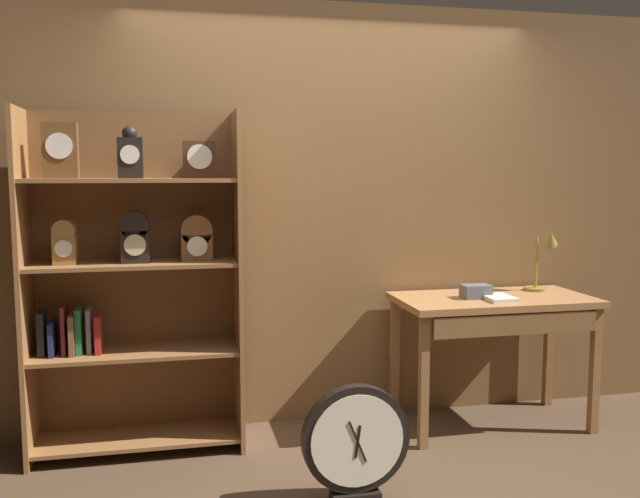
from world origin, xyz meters
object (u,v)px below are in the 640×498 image
bookshelf (132,278)px  workbench (495,314)px  desk_lamp (545,253)px  toolbox_small (476,291)px  round_clock_large (356,442)px  open_repair_manual (498,298)px

bookshelf → workbench: bookshelf is taller
workbench → desk_lamp: 0.55m
bookshelf → toolbox_small: 2.02m
bookshelf → toolbox_small: (2.01, -0.12, -0.13)m
toolbox_small → round_clock_large: toolbox_small is taller
round_clock_large → bookshelf: bearing=141.0°
desk_lamp → open_repair_manual: (-0.43, -0.22, -0.24)m
desk_lamp → toolbox_small: size_ratio=2.44×
open_repair_manual → round_clock_large: size_ratio=0.39×
toolbox_small → open_repair_manual: bearing=-40.9°
workbench → toolbox_small: (-0.13, 0.00, 0.15)m
workbench → open_repair_manual: open_repair_manual is taller
desk_lamp → open_repair_manual: bearing=-152.7°
workbench → bookshelf: bearing=176.8°
round_clock_large → desk_lamp: bearing=30.5°
workbench → open_repair_manual: (-0.02, -0.08, 0.12)m
toolbox_small → workbench: bearing=-2.0°
bookshelf → workbench: (2.14, -0.12, -0.28)m
bookshelf → round_clock_large: 1.53m
bookshelf → workbench: size_ratio=1.61×
toolbox_small → round_clock_large: 1.33m
open_repair_manual → round_clock_large: (-1.06, -0.65, -0.54)m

